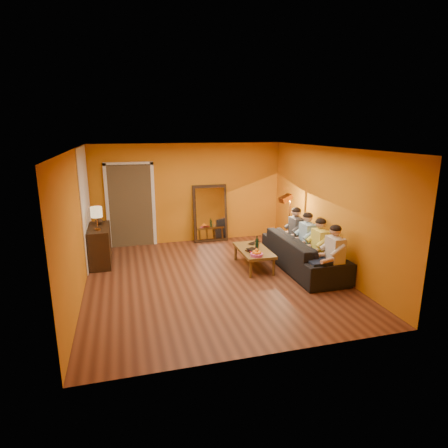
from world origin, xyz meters
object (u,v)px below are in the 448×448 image
object	(u,v)px
sideboard	(100,245)
wine_bottle	(257,243)
person_far_right	(296,233)
table_lamp	(97,219)
mirror_frame	(210,213)
dog	(308,256)
person_mid_right	(307,240)
tumbler	(257,245)
vase	(99,220)
laptop	(256,243)
sofa	(303,253)
floor_lamp	(289,225)
person_far_left	(335,256)
person_mid_left	(320,247)
coffee_table	(254,258)

from	to	relation	value
sideboard	wine_bottle	size ratio (longest dim) A/B	3.81
person_far_right	table_lamp	bearing A→B (deg)	172.76
mirror_frame	dog	size ratio (longest dim) A/B	2.59
sideboard	person_mid_right	distance (m)	4.59
tumbler	vase	bearing A→B (deg)	159.03
sideboard	person_mid_right	xyz separation A→B (m)	(4.37, -1.40, 0.18)
dog	laptop	xyz separation A→B (m)	(-0.93, 0.73, 0.14)
sofa	tumbler	size ratio (longest dim) A/B	23.29
floor_lamp	vase	distance (m)	4.42
mirror_frame	person_mid_right	bearing A→B (deg)	-57.55
person_far_left	person_mid_left	distance (m)	0.55
person_far_right	laptop	bearing A→B (deg)	177.01
person_mid_left	vase	distance (m)	4.91
person_mid_right	wine_bottle	world-z (taller)	person_mid_right
table_lamp	mirror_frame	bearing A→B (deg)	26.32
person_far_left	tumbler	bearing A→B (deg)	124.68
sofa	wine_bottle	world-z (taller)	wine_bottle
mirror_frame	dog	xyz separation A→B (m)	(1.55, -2.61, -0.47)
table_lamp	coffee_table	world-z (taller)	table_lamp
person_far_left	wine_bottle	xyz separation A→B (m)	(-1.09, 1.30, -0.03)
mirror_frame	laptop	bearing A→B (deg)	-71.72
dog	wine_bottle	size ratio (longest dim) A/B	1.90
dog	tumbler	bearing A→B (deg)	144.57
sofa	coffee_table	bearing A→B (deg)	70.84
sideboard	vase	size ratio (longest dim) A/B	6.64
coffee_table	laptop	xyz separation A→B (m)	(0.18, 0.35, 0.22)
person_mid_left	vase	xyz separation A→B (m)	(-4.37, 2.20, 0.33)
person_mid_left	person_mid_right	xyz separation A→B (m)	(0.00, 0.55, 0.00)
sideboard	table_lamp	xyz separation A→B (m)	(0.00, -0.30, 0.68)
mirror_frame	coffee_table	bearing A→B (deg)	-78.80
sideboard	vase	distance (m)	0.57
sofa	person_far_left	world-z (taller)	person_far_left
person_far_left	tumbler	distance (m)	1.79
wine_bottle	floor_lamp	bearing A→B (deg)	32.15
table_lamp	dog	bearing A→B (deg)	-15.83
sofa	person_far_right	bearing A→B (deg)	-11.31
floor_lamp	tumbler	xyz separation A→B (m)	(-0.99, -0.49, -0.25)
sideboard	person_mid_right	size ratio (longest dim) A/B	0.97
floor_lamp	person_mid_right	distance (m)	0.87
person_mid_right	sideboard	bearing A→B (deg)	162.18
sofa	laptop	bearing A→B (deg)	49.76
person_far_right	coffee_table	bearing A→B (deg)	-165.23
laptop	vase	distance (m)	3.61
coffee_table	tumbler	distance (m)	0.31
dog	laptop	world-z (taller)	dog
coffee_table	person_mid_left	xyz separation A→B (m)	(1.14, -0.80, 0.40)
vase	dog	bearing A→B (deg)	-22.31
person_far_left	table_lamp	bearing A→B (deg)	153.23
table_lamp	person_far_left	xyz separation A→B (m)	(4.37, -2.20, -0.49)
sideboard	person_far_right	xyz separation A→B (m)	(4.37, -0.85, 0.18)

